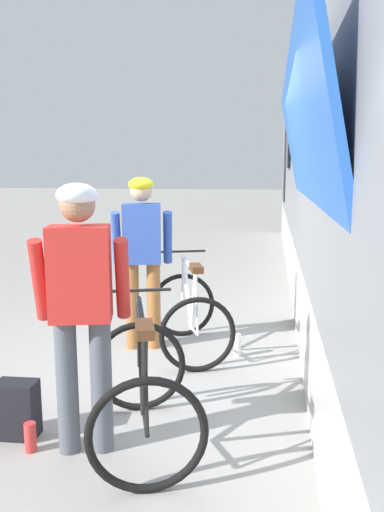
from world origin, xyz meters
name	(u,v)px	position (x,y,z in m)	size (l,w,h in m)	color
ground_plane	(149,371)	(0.00, 0.00, 0.00)	(80.00, 80.00, 0.00)	gray
cyclist_near_in_blue	(142,248)	(-0.20, 0.60, 1.05)	(0.65, 0.39, 1.76)	#935B2D
cyclist_far_in_red	(81,296)	(-0.09, -1.35, 1.05)	(0.65, 0.40, 1.76)	#4C515B
bicycle_near_white	(190,314)	(0.30, 0.52, 0.40)	(1.00, 1.23, 0.99)	black
bicycle_far_black	(143,390)	(0.27, -1.25, 0.40)	(1.00, 1.23, 0.99)	black
backpack_on_platform	(17,409)	(-0.62, -1.26, 0.20)	(0.28, 0.18, 0.40)	black
water_bottle_near_the_bikes	(237,345)	(0.79, 0.49, 0.12)	(0.07, 0.07, 0.23)	silver
water_bottle_by_the_backpack	(30,437)	(-0.45, -1.43, 0.10)	(0.08, 0.08, 0.20)	red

